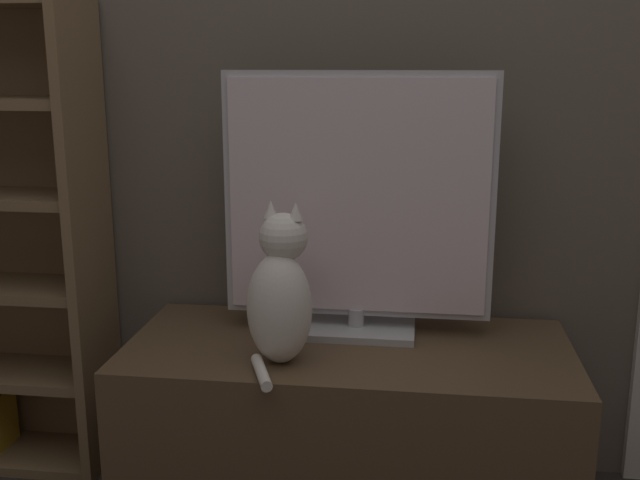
{
  "coord_description": "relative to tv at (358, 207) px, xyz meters",
  "views": [
    {
      "loc": [
        0.17,
        -0.99,
        1.24
      ],
      "look_at": [
        -0.07,
        0.88,
        0.79
      ],
      "focal_mm": 42.0,
      "sensor_mm": 36.0,
      "label": 1
    }
  ],
  "objects": [
    {
      "name": "cat",
      "position": [
        -0.17,
        -0.23,
        -0.18
      ],
      "size": [
        0.2,
        0.29,
        0.41
      ],
      "rotation": [
        0.0,
        0.0,
        -0.24
      ],
      "color": "silver",
      "rests_on": "tv_stand"
    },
    {
      "name": "tv",
      "position": [
        0.0,
        0.0,
        0.0
      ],
      "size": [
        0.74,
        0.2,
        0.72
      ],
      "color": "#B7B7BC",
      "rests_on": "tv_stand"
    },
    {
      "name": "tv_stand",
      "position": [
        -0.01,
        -0.1,
        -0.61
      ],
      "size": [
        1.2,
        0.55,
        0.5
      ],
      "color": "brown",
      "rests_on": "ground_plane"
    },
    {
      "name": "wall_back",
      "position": [
        -0.01,
        0.22,
        0.45
      ],
      "size": [
        4.8,
        0.05,
        2.6
      ],
      "color": "#60564C",
      "rests_on": "ground_plane"
    }
  ]
}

